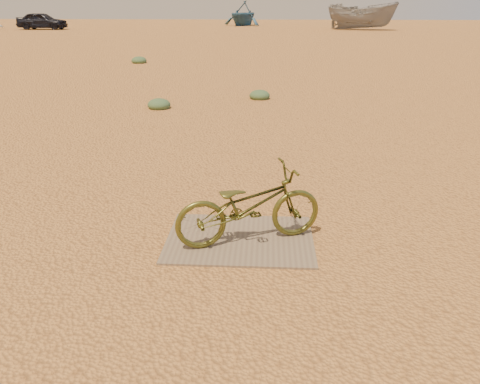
# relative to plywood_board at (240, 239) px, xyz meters

# --- Properties ---
(ground) EXTENTS (120.00, 120.00, 0.00)m
(ground) POSITION_rel_plywood_board_xyz_m (-0.49, -0.06, -0.01)
(ground) COLOR #C48241
(ground) RESTS_ON ground
(plywood_board) EXTENTS (1.51, 1.10, 0.02)m
(plywood_board) POSITION_rel_plywood_board_xyz_m (0.00, 0.00, 0.00)
(plywood_board) COLOR #71604B
(plywood_board) RESTS_ON ground
(bicycle) EXTENTS (1.59, 1.00, 0.79)m
(bicycle) POSITION_rel_plywood_board_xyz_m (0.09, -0.05, 0.41)
(bicycle) COLOR #4D4D1C
(bicycle) RESTS_ON plywood_board
(car) EXTENTS (4.07, 1.65, 1.38)m
(car) POSITION_rel_plywood_board_xyz_m (-18.92, 36.84, 0.68)
(car) COLOR black
(car) RESTS_ON ground
(boat_far_left) EXTENTS (5.33, 5.58, 2.29)m
(boat_far_left) POSITION_rel_plywood_board_xyz_m (-2.20, 44.22, 1.13)
(boat_far_left) COLOR #2E587B
(boat_far_left) RESTS_ON ground
(boat_mid_right) EXTENTS (6.10, 3.99, 2.21)m
(boat_mid_right) POSITION_rel_plywood_board_xyz_m (8.00, 37.62, 1.09)
(boat_mid_right) COLOR gray
(boat_mid_right) RESTS_ON ground
(kale_a) EXTENTS (0.52, 0.52, 0.29)m
(kale_a) POSITION_rel_plywood_board_xyz_m (-2.22, 6.29, -0.01)
(kale_a) COLOR #4F6944
(kale_a) RESTS_ON ground
(kale_b) EXTENTS (0.52, 0.52, 0.28)m
(kale_b) POSITION_rel_plywood_board_xyz_m (0.07, 7.54, -0.01)
(kale_b) COLOR #4F6944
(kale_b) RESTS_ON ground
(kale_c) EXTENTS (0.59, 0.59, 0.33)m
(kale_c) POSITION_rel_plywood_board_xyz_m (-4.83, 14.54, -0.01)
(kale_c) COLOR #4F6944
(kale_c) RESTS_ON ground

